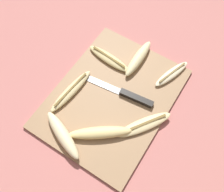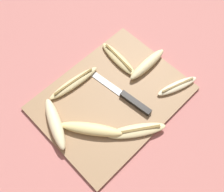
{
  "view_description": "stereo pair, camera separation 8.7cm",
  "coord_description": "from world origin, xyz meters",
  "px_view_note": "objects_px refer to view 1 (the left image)",
  "views": [
    {
      "loc": [
        -0.33,
        -0.21,
        0.8
      ],
      "look_at": [
        0.0,
        0.0,
        0.02
      ],
      "focal_mm": 42.0,
      "sensor_mm": 36.0,
      "label": 1
    },
    {
      "loc": [
        -0.27,
        -0.28,
        0.8
      ],
      "look_at": [
        0.0,
        0.0,
        0.02
      ],
      "focal_mm": 42.0,
      "sensor_mm": 36.0,
      "label": 2
    }
  ],
  "objects_px": {
    "banana_spotted_left": "(109,59)",
    "banana_mellow_near": "(71,91)",
    "banana_golden_short": "(100,133)",
    "banana_cream_curved": "(63,135)",
    "banana_bright_far": "(172,74)",
    "banana_ripe_center": "(144,125)",
    "knife": "(130,96)",
    "banana_soft_right": "(139,59)"
  },
  "relations": [
    {
      "from": "banana_golden_short",
      "to": "banana_bright_far",
      "type": "bearing_deg",
      "value": -15.88
    },
    {
      "from": "banana_mellow_near",
      "to": "banana_ripe_center",
      "type": "bearing_deg",
      "value": -84.13
    },
    {
      "from": "knife",
      "to": "banana_cream_curved",
      "type": "bearing_deg",
      "value": 149.88
    },
    {
      "from": "banana_ripe_center",
      "to": "knife",
      "type": "bearing_deg",
      "value": 54.33
    },
    {
      "from": "knife",
      "to": "banana_soft_right",
      "type": "height_order",
      "value": "banana_soft_right"
    },
    {
      "from": "banana_mellow_near",
      "to": "banana_cream_curved",
      "type": "relative_size",
      "value": 1.08
    },
    {
      "from": "banana_cream_curved",
      "to": "banana_spotted_left",
      "type": "bearing_deg",
      "value": 6.52
    },
    {
      "from": "banana_golden_short",
      "to": "banana_soft_right",
      "type": "bearing_deg",
      "value": 7.08
    },
    {
      "from": "knife",
      "to": "banana_bright_far",
      "type": "distance_m",
      "value": 0.17
    },
    {
      "from": "banana_cream_curved",
      "to": "banana_ripe_center",
      "type": "distance_m",
      "value": 0.26
    },
    {
      "from": "banana_spotted_left",
      "to": "banana_ripe_center",
      "type": "relative_size",
      "value": 1.0
    },
    {
      "from": "banana_cream_curved",
      "to": "knife",
      "type": "bearing_deg",
      "value": -23.82
    },
    {
      "from": "banana_bright_far",
      "to": "banana_spotted_left",
      "type": "bearing_deg",
      "value": 106.54
    },
    {
      "from": "knife",
      "to": "banana_mellow_near",
      "type": "relative_size",
      "value": 1.32
    },
    {
      "from": "banana_mellow_near",
      "to": "banana_bright_far",
      "type": "xyz_separation_m",
      "value": [
        0.24,
        -0.26,
        -0.0
      ]
    },
    {
      "from": "banana_golden_short",
      "to": "banana_soft_right",
      "type": "xyz_separation_m",
      "value": [
        0.3,
        0.04,
        0.0
      ]
    },
    {
      "from": "banana_spotted_left",
      "to": "banana_bright_far",
      "type": "height_order",
      "value": "banana_spotted_left"
    },
    {
      "from": "banana_mellow_near",
      "to": "banana_golden_short",
      "type": "xyz_separation_m",
      "value": [
        -0.07,
        -0.17,
        0.01
      ]
    },
    {
      "from": "knife",
      "to": "banana_ripe_center",
      "type": "relative_size",
      "value": 1.45
    },
    {
      "from": "banana_mellow_near",
      "to": "banana_soft_right",
      "type": "bearing_deg",
      "value": -28.93
    },
    {
      "from": "banana_spotted_left",
      "to": "banana_soft_right",
      "type": "relative_size",
      "value": 1.04
    },
    {
      "from": "knife",
      "to": "banana_golden_short",
      "type": "xyz_separation_m",
      "value": [
        -0.16,
        0.01,
        0.01
      ]
    },
    {
      "from": "banana_bright_far",
      "to": "banana_ripe_center",
      "type": "relative_size",
      "value": 0.86
    },
    {
      "from": "banana_cream_curved",
      "to": "banana_bright_far",
      "type": "distance_m",
      "value": 0.43
    },
    {
      "from": "banana_soft_right",
      "to": "banana_ripe_center",
      "type": "relative_size",
      "value": 0.96
    },
    {
      "from": "banana_mellow_near",
      "to": "banana_spotted_left",
      "type": "bearing_deg",
      "value": -11.66
    },
    {
      "from": "knife",
      "to": "banana_spotted_left",
      "type": "relative_size",
      "value": 1.45
    },
    {
      "from": "banana_spotted_left",
      "to": "banana_cream_curved",
      "type": "distance_m",
      "value": 0.32
    },
    {
      "from": "knife",
      "to": "banana_soft_right",
      "type": "distance_m",
      "value": 0.15
    },
    {
      "from": "banana_spotted_left",
      "to": "banana_mellow_near",
      "type": "height_order",
      "value": "banana_mellow_near"
    },
    {
      "from": "knife",
      "to": "banana_mellow_near",
      "type": "bearing_deg",
      "value": 111.47
    },
    {
      "from": "banana_spotted_left",
      "to": "banana_mellow_near",
      "type": "bearing_deg",
      "value": 168.34
    },
    {
      "from": "banana_bright_far",
      "to": "banana_soft_right",
      "type": "height_order",
      "value": "banana_soft_right"
    },
    {
      "from": "knife",
      "to": "banana_bright_far",
      "type": "height_order",
      "value": "banana_bright_far"
    },
    {
      "from": "banana_spotted_left",
      "to": "banana_golden_short",
      "type": "height_order",
      "value": "banana_golden_short"
    },
    {
      "from": "banana_mellow_near",
      "to": "banana_soft_right",
      "type": "distance_m",
      "value": 0.27
    },
    {
      "from": "banana_mellow_near",
      "to": "banana_cream_curved",
      "type": "distance_m",
      "value": 0.16
    },
    {
      "from": "banana_soft_right",
      "to": "banana_ripe_center",
      "type": "bearing_deg",
      "value": -145.99
    },
    {
      "from": "banana_golden_short",
      "to": "banana_mellow_near",
      "type": "bearing_deg",
      "value": 66.88
    },
    {
      "from": "knife",
      "to": "banana_mellow_near",
      "type": "xyz_separation_m",
      "value": [
        -0.09,
        0.18,
        0.0
      ]
    },
    {
      "from": "banana_cream_curved",
      "to": "banana_bright_far",
      "type": "xyz_separation_m",
      "value": [
        0.38,
        -0.18,
        -0.01
      ]
    },
    {
      "from": "knife",
      "to": "banana_soft_right",
      "type": "bearing_deg",
      "value": 12.45
    }
  ]
}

